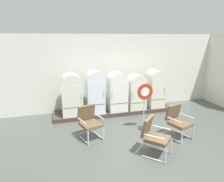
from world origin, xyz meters
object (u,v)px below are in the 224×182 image
(refrigerator_2, at_px, (117,90))
(armchair_right, at_px, (178,120))
(refrigerator_0, at_px, (72,93))
(refrigerator_3, at_px, (136,91))
(sign_stand, at_px, (144,106))
(refrigerator_4, at_px, (155,87))
(refrigerator_1, at_px, (95,91))
(armchair_left, at_px, (89,121))
(armchair_center, at_px, (154,135))

(refrigerator_2, distance_m, armchair_right, 2.58)
(refrigerator_2, xyz_separation_m, armchair_right, (1.16, -2.26, -0.40))
(refrigerator_0, relative_size, refrigerator_3, 1.11)
(refrigerator_0, relative_size, sign_stand, 1.01)
(refrigerator_4, relative_size, armchair_right, 1.55)
(refrigerator_1, bearing_deg, refrigerator_0, 176.65)
(refrigerator_0, distance_m, armchair_right, 3.69)
(armchair_left, xyz_separation_m, armchair_center, (1.40, -1.29, 0.00))
(refrigerator_3, height_order, refrigerator_4, refrigerator_4)
(refrigerator_1, xyz_separation_m, armchair_center, (0.91, -2.89, -0.45))
(refrigerator_0, bearing_deg, refrigerator_3, -1.23)
(armchair_right, bearing_deg, armchair_center, -149.52)
(refrigerator_1, bearing_deg, armchair_center, -72.59)
(refrigerator_0, relative_size, armchair_right, 1.56)
(refrigerator_2, relative_size, sign_stand, 1.00)
(refrigerator_4, bearing_deg, sign_stand, -127.03)
(refrigerator_3, relative_size, armchair_center, 1.40)
(refrigerator_0, xyz_separation_m, armchair_right, (2.85, -2.30, -0.41))
(refrigerator_0, bearing_deg, armchair_right, -38.85)
(sign_stand, bearing_deg, refrigerator_0, 144.09)
(refrigerator_3, height_order, armchair_left, refrigerator_3)
(armchair_right, xyz_separation_m, armchair_center, (-1.10, -0.65, 0.00))
(refrigerator_4, relative_size, sign_stand, 1.00)
(armchair_left, height_order, armchair_center, same)
(sign_stand, bearing_deg, armchair_right, -46.18)
(sign_stand, bearing_deg, refrigerator_1, 130.62)
(refrigerator_3, relative_size, refrigerator_4, 0.90)
(refrigerator_2, bearing_deg, refrigerator_0, 178.85)
(armchair_right, height_order, sign_stand, sign_stand)
(refrigerator_1, xyz_separation_m, sign_stand, (1.28, -1.49, -0.21))
(refrigerator_1, xyz_separation_m, refrigerator_2, (0.84, 0.02, -0.05))
(refrigerator_0, bearing_deg, refrigerator_1, -3.35)
(armchair_center, height_order, sign_stand, sign_stand)
(refrigerator_0, distance_m, refrigerator_4, 3.28)
(refrigerator_1, xyz_separation_m, refrigerator_4, (2.43, 0.05, -0.04))
(refrigerator_2, distance_m, armchair_center, 2.94)
(refrigerator_2, distance_m, refrigerator_3, 0.78)
(armchair_right, bearing_deg, sign_stand, 133.82)
(refrigerator_2, xyz_separation_m, armchair_left, (-1.34, -1.62, -0.40))
(refrigerator_2, xyz_separation_m, refrigerator_4, (1.59, 0.03, 0.01))
(sign_stand, bearing_deg, refrigerator_2, 106.05)
(armchair_left, distance_m, armchair_center, 1.90)
(armchair_left, distance_m, armchair_right, 2.58)
(refrigerator_4, distance_m, sign_stand, 1.93)
(refrigerator_0, bearing_deg, sign_stand, -35.91)
(refrigerator_3, distance_m, armchair_right, 2.30)
(refrigerator_2, height_order, armchair_left, refrigerator_2)
(refrigerator_4, xyz_separation_m, armchair_left, (-2.93, -1.65, -0.41))
(refrigerator_4, bearing_deg, refrigerator_3, -176.51)
(refrigerator_0, height_order, refrigerator_3, refrigerator_0)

